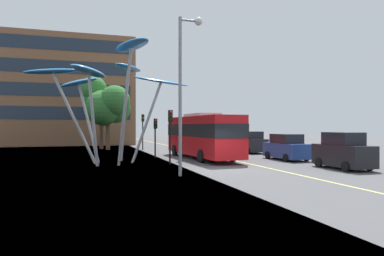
% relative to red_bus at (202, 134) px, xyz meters
% --- Properties ---
extents(ground, '(120.00, 240.00, 0.10)m').
position_rel_red_bus_xyz_m(ground, '(-1.62, -7.24, -2.05)').
color(ground, '#4C4C4F').
extents(red_bus, '(3.05, 11.30, 3.66)m').
position_rel_red_bus_xyz_m(red_bus, '(0.00, 0.00, 0.00)').
color(red_bus, red).
rests_on(red_bus, ground).
extents(leaf_sculpture, '(11.55, 10.21, 8.00)m').
position_rel_red_bus_xyz_m(leaf_sculpture, '(-7.65, -1.57, 4.14)').
color(leaf_sculpture, '#9EA0A5').
rests_on(leaf_sculpture, ground).
extents(traffic_light_kerb_near, '(0.28, 0.42, 3.76)m').
position_rel_red_bus_xyz_m(traffic_light_kerb_near, '(-3.48, -3.36, 0.72)').
color(traffic_light_kerb_near, black).
rests_on(traffic_light_kerb_near, ground).
extents(traffic_light_kerb_far, '(0.28, 0.42, 3.24)m').
position_rel_red_bus_xyz_m(traffic_light_kerb_far, '(-3.47, 1.77, 0.35)').
color(traffic_light_kerb_far, black).
rests_on(traffic_light_kerb_far, ground).
extents(traffic_light_island_mid, '(0.28, 0.42, 3.32)m').
position_rel_red_bus_xyz_m(traffic_light_island_mid, '(-2.98, 4.10, 0.42)').
color(traffic_light_island_mid, black).
rests_on(traffic_light_island_mid, ground).
extents(traffic_light_opposite, '(0.28, 0.42, 3.93)m').
position_rel_red_bus_xyz_m(traffic_light_opposite, '(-2.84, 11.60, 0.84)').
color(traffic_light_opposite, black).
rests_on(traffic_light_opposite, ground).
extents(car_parked_near, '(1.91, 3.95, 2.27)m').
position_rel_red_bus_xyz_m(car_parked_near, '(6.10, -9.14, -0.94)').
color(car_parked_near, black).
rests_on(car_parked_near, ground).
extents(car_parked_mid, '(1.97, 4.34, 2.03)m').
position_rel_red_bus_xyz_m(car_parked_mid, '(6.01, -2.93, -1.05)').
color(car_parked_mid, navy).
rests_on(car_parked_mid, ground).
extents(car_parked_far, '(1.99, 3.85, 2.12)m').
position_rel_red_bus_xyz_m(car_parked_far, '(6.65, 4.37, -1.01)').
color(car_parked_far, black).
rests_on(car_parked_far, ground).
extents(street_lamp, '(1.34, 0.44, 8.52)m').
position_rel_red_bus_xyz_m(street_lamp, '(-4.12, -9.12, 3.32)').
color(street_lamp, gray).
rests_on(street_lamp, ground).
extents(tree_pavement_near, '(5.02, 4.59, 7.09)m').
position_rel_red_bus_xyz_m(tree_pavement_near, '(-6.29, 12.80, 2.84)').
color(tree_pavement_near, brown).
rests_on(tree_pavement_near, ground).
extents(tree_pavement_far, '(4.80, 3.58, 8.44)m').
position_rel_red_bus_xyz_m(tree_pavement_far, '(-7.21, 15.78, 3.95)').
color(tree_pavement_far, brown).
rests_on(tree_pavement_far, ground).
extents(pedestrian, '(0.34, 0.34, 1.80)m').
position_rel_red_bus_xyz_m(pedestrian, '(-2.27, -1.66, -1.09)').
color(pedestrian, '#2D3342').
rests_on(pedestrian, ground).
extents(backdrop_building, '(24.83, 16.02, 15.03)m').
position_rel_red_bus_xyz_m(backdrop_building, '(-14.46, 30.09, 5.52)').
color(backdrop_building, brown).
rests_on(backdrop_building, ground).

